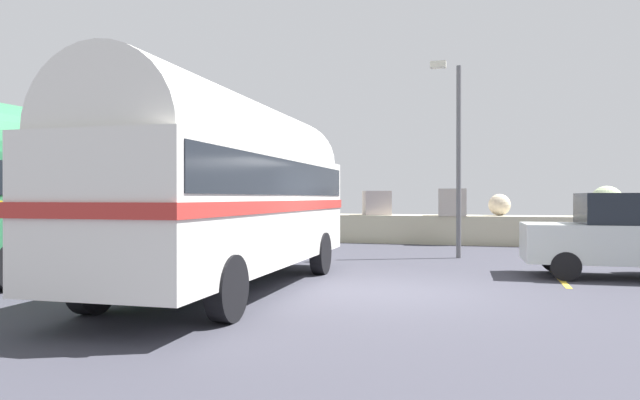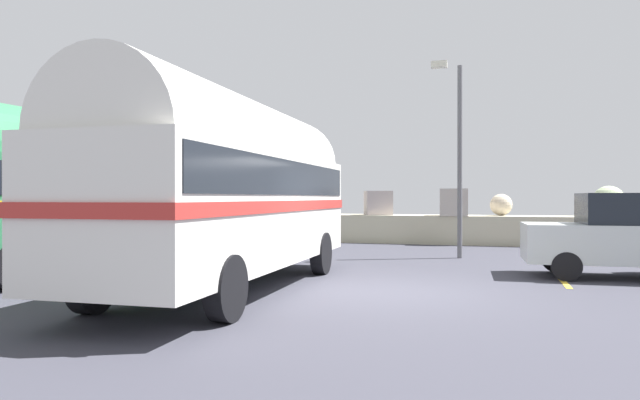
{
  "view_description": "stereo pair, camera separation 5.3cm",
  "coord_description": "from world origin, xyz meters",
  "px_view_note": "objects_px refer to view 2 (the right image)",
  "views": [
    {
      "loc": [
        1.68,
        -10.54,
        1.78
      ],
      "look_at": [
        -1.37,
        -0.06,
        1.74
      ],
      "focal_mm": 31.84,
      "sensor_mm": 36.0,
      "label": 1
    },
    {
      "loc": [
        1.73,
        -10.53,
        1.78
      ],
      "look_at": [
        -1.37,
        -0.06,
        1.74
      ],
      "focal_mm": 31.84,
      "sensor_mm": 36.0,
      "label": 2
    }
  ],
  "objects_px": {
    "vintage_coach": "(230,184)",
    "second_coach": "(75,186)",
    "parked_car_nearest": "(626,235)",
    "lamp_post": "(457,148)"
  },
  "relations": [
    {
      "from": "second_coach",
      "to": "lamp_post",
      "type": "distance_m",
      "value": 10.32
    },
    {
      "from": "vintage_coach",
      "to": "second_coach",
      "type": "distance_m",
      "value": 4.99
    },
    {
      "from": "second_coach",
      "to": "parked_car_nearest",
      "type": "height_order",
      "value": "second_coach"
    },
    {
      "from": "vintage_coach",
      "to": "parked_car_nearest",
      "type": "distance_m",
      "value": 8.6
    },
    {
      "from": "vintage_coach",
      "to": "second_coach",
      "type": "height_order",
      "value": "same"
    },
    {
      "from": "parked_car_nearest",
      "to": "vintage_coach",
      "type": "bearing_deg",
      "value": 114.73
    },
    {
      "from": "lamp_post",
      "to": "vintage_coach",
      "type": "bearing_deg",
      "value": -118.87
    },
    {
      "from": "vintage_coach",
      "to": "parked_car_nearest",
      "type": "height_order",
      "value": "vintage_coach"
    },
    {
      "from": "second_coach",
      "to": "parked_car_nearest",
      "type": "distance_m",
      "value": 12.66
    },
    {
      "from": "vintage_coach",
      "to": "lamp_post",
      "type": "bearing_deg",
      "value": 59.68
    }
  ]
}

